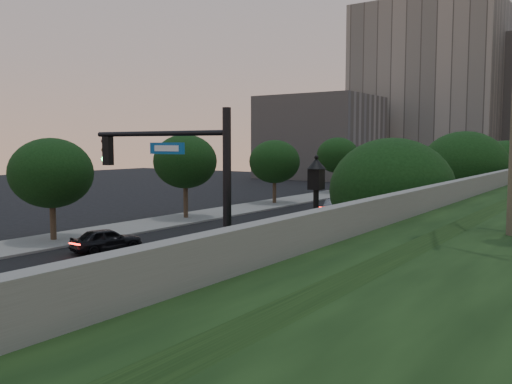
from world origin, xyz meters
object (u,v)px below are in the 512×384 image
Objects in this scene: traffic_signal_mast at (198,222)px; street_lamp at (316,246)px; sedan_mid_left at (336,206)px; sedan_far_left at (395,188)px; sedan_far_right at (455,200)px; sedan_near_left at (107,240)px; sedan_near_right at (287,231)px; pedestrian_b at (427,253)px; pedestrian_c at (419,234)px; pedestrian_a at (327,295)px.

traffic_signal_mast is 1.25× the size of street_lamp.
street_lamp is 28.69m from sedan_mid_left.
sedan_far_left is (-1.79, 19.08, 0.13)m from sedan_mid_left.
sedan_far_right is at bearing -144.06° from sedan_mid_left.
sedan_near_left is 0.78× the size of sedan_near_right.
sedan_mid_left is 0.85× the size of sedan_far_right.
sedan_near_left is at bearing 23.20° from pedestrian_b.
sedan_near_left is at bearing 100.24° from sedan_far_left.
sedan_far_right is at bearing 80.27° from sedan_near_right.
traffic_signal_mast is at bearing 88.98° from pedestrian_c.
pedestrian_a is at bearing 94.23° from pedestrian_b.
sedan_near_right is at bearing 18.82° from pedestrian_c.
traffic_signal_mast reaches higher than sedan_near_right.
pedestrian_b is at bearing -150.04° from sedan_near_left.
traffic_signal_mast reaches higher than pedestrian_c.
sedan_near_left is 2.04× the size of pedestrian_b.
pedestrian_c is (12.69, -30.70, 0.17)m from sedan_far_left.
street_lamp is at bearing -94.45° from sedan_far_right.
street_lamp is 8.66m from pedestrian_b.
sedan_near_right is (6.89, 7.96, 0.06)m from sedan_near_left.
pedestrian_c reaches higher than sedan_near_left.
sedan_mid_left is at bearing 107.70° from sedan_far_left.
traffic_signal_mast is 31.28m from sedan_mid_left.
pedestrian_b is (1.10, 8.45, -1.53)m from street_lamp.
traffic_signal_mast reaches higher than sedan_near_left.
traffic_signal_mast is 1.75× the size of sedan_mid_left.
sedan_far_right is 35.88m from pedestrian_a.
pedestrian_b reaches higher than sedan_near_left.
pedestrian_a is (2.50, 3.51, -2.61)m from traffic_signal_mast.
sedan_far_left is at bearing 98.85° from sedan_near_right.
traffic_signal_mast is 4.20m from street_lamp.
sedan_far_right is 27.66m from pedestrian_b.
sedan_near_left is at bearing -31.61° from pedestrian_a.
sedan_far_left is 1.14× the size of sedan_near_right.
sedan_near_left is 2.12× the size of pedestrian_a.
pedestrian_a is at bearing 98.25° from pedestrian_c.
pedestrian_b is at bearing -89.93° from sedan_far_right.
sedan_far_right is at bearing -69.54° from pedestrian_b.
sedan_near_right is 1.05× the size of sedan_far_right.
sedan_mid_left is at bearing -81.15° from pedestrian_a.
sedan_far_right reaches higher than sedan_far_left.
street_lamp is 1.13× the size of sedan_near_right.
sedan_mid_left is (3.29, 21.82, -0.00)m from sedan_near_left.
pedestrian_c is at bearing 87.20° from traffic_signal_mast.
sedan_far_left is 33.22m from pedestrian_c.
sedan_near_left is at bearing -120.74° from sedan_far_right.
sedan_mid_left is 15.94m from pedestrian_c.
traffic_signal_mast is 39.22m from sedan_far_right.
sedan_mid_left is at bearing -45.06° from pedestrian_c.
pedestrian_b is (5.73, -27.06, 0.30)m from sedan_far_right.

